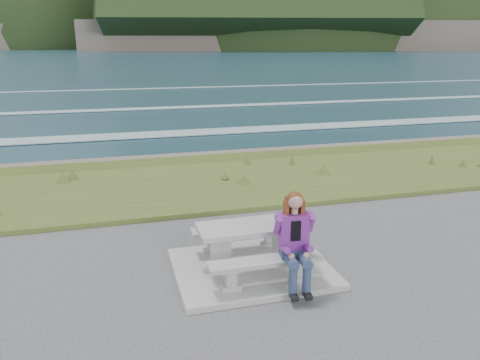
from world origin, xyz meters
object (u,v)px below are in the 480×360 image
at_px(picnic_table, 252,234).
at_px(bench_seaward, 241,231).
at_px(bench_landward, 265,265).
at_px(seated_woman, 296,254).

relative_size(picnic_table, bench_seaward, 1.00).
bearing_deg(bench_seaward, picnic_table, -90.00).
xyz_separation_m(bench_landward, bench_seaward, (0.00, 1.40, 0.00)).
height_order(bench_seaward, seated_woman, seated_woman).
height_order(bench_landward, bench_seaward, same).
bearing_deg(bench_landward, bench_seaward, 90.00).
bearing_deg(picnic_table, bench_seaward, 90.00).
bearing_deg(bench_landward, picnic_table, 90.00).
height_order(bench_landward, seated_woman, seated_woman).
height_order(picnic_table, bench_landward, picnic_table).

